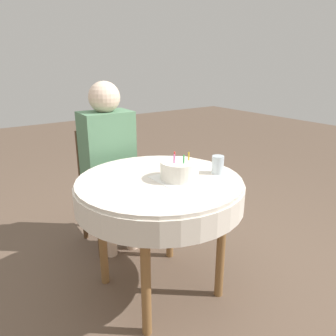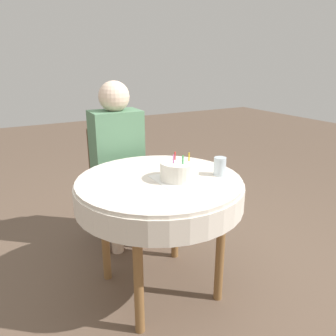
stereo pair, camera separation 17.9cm
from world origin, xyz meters
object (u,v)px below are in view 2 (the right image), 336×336
object	(u,v)px
drinking_glass	(220,166)
birthday_cake	(179,170)
person	(118,150)
chair	(116,180)

from	to	relation	value
drinking_glass	birthday_cake	bearing A→B (deg)	167.43
person	drinking_glass	distance (m)	0.84
chair	birthday_cake	distance (m)	0.86
drinking_glass	chair	bearing A→B (deg)	110.15
person	birthday_cake	xyz separation A→B (m)	(0.08, -0.72, 0.04)
chair	person	size ratio (longest dim) A/B	0.71
birthday_cake	chair	bearing A→B (deg)	95.59
person	birthday_cake	world-z (taller)	person
drinking_glass	person	bearing A→B (deg)	112.27
chair	drinking_glass	size ratio (longest dim) A/B	8.29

